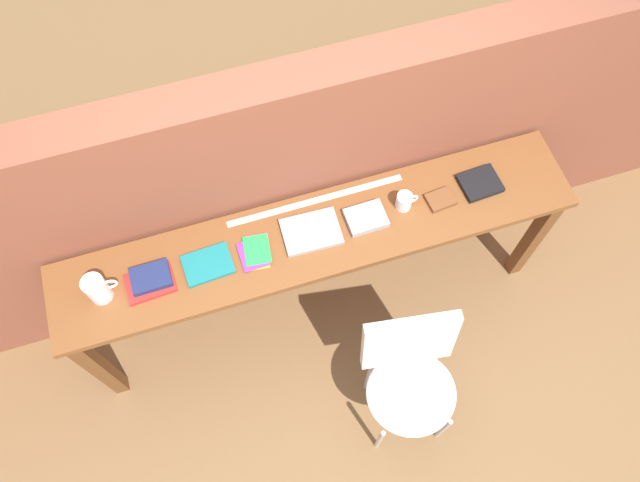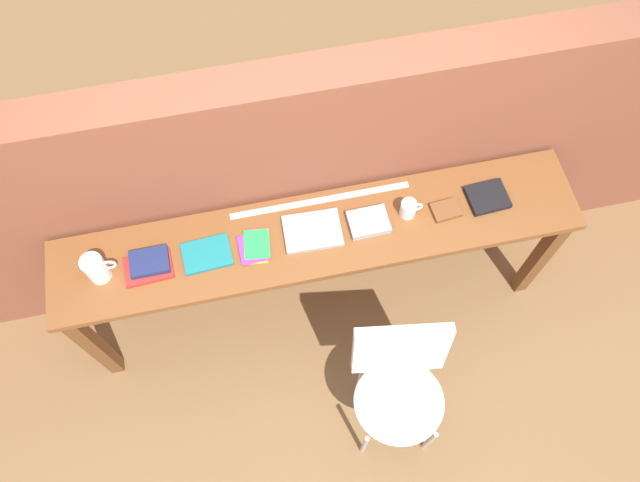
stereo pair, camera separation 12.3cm
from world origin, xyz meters
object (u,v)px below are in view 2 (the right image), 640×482
book_open_centre (312,231)px  mug (409,209)px  chair_white_moulded (399,384)px  book_repair_rightmost (487,197)px  pitcher_white (96,268)px  magazine_cycling (207,254)px  book_stack_leftmost (149,265)px  pamphlet_pile_colourful (255,247)px  leather_journal_brown (446,210)px

book_open_centre → mug: 0.46m
chair_white_moulded → book_repair_rightmost: size_ratio=4.76×
pitcher_white → book_open_centre: 0.98m
book_open_centre → mug: mug is taller
magazine_cycling → book_open_centre: (0.50, 0.02, 0.00)m
chair_white_moulded → magazine_cycling: 1.09m
pitcher_white → book_repair_rightmost: bearing=0.6°
magazine_cycling → pitcher_white: bearing=176.8°
magazine_cycling → book_stack_leftmost: bearing=178.2°
pamphlet_pile_colourful → leather_journal_brown: bearing=0.1°
book_repair_rightmost → mug: bearing=176.4°
pamphlet_pile_colourful → book_open_centre: 0.27m
pamphlet_pile_colourful → book_open_centre: book_open_centre is taller
chair_white_moulded → pitcher_white: 1.49m
book_open_centre → mug: size_ratio=2.43×
magazine_cycling → pamphlet_pile_colourful: size_ratio=1.16×
pitcher_white → book_repair_rightmost: pitcher_white is taller
book_open_centre → magazine_cycling: bearing=-175.9°
book_stack_leftmost → book_repair_rightmost: book_stack_leftmost is taller
pitcher_white → book_stack_leftmost: 0.23m
book_stack_leftmost → pitcher_white: bearing=178.4°
pamphlet_pile_colourful → book_stack_leftmost: bearing=180.0°
pitcher_white → pamphlet_pile_colourful: pitcher_white is taller
book_stack_leftmost → mug: bearing=1.3°
book_stack_leftmost → pamphlet_pile_colourful: book_stack_leftmost is taller
book_stack_leftmost → magazine_cycling: 0.26m
leather_journal_brown → book_stack_leftmost: bearing=174.9°
pitcher_white → pamphlet_pile_colourful: size_ratio=0.97×
book_open_centre → book_repair_rightmost: (0.85, 0.00, 0.00)m
book_stack_leftmost → book_repair_rightmost: 1.61m
magazine_cycling → book_repair_rightmost: (1.35, 0.02, 0.01)m
magazine_cycling → book_repair_rightmost: 1.35m
magazine_cycling → leather_journal_brown: 1.14m
pamphlet_pile_colourful → book_open_centre: (0.27, 0.02, 0.00)m
mug → leather_journal_brown: 0.18m
book_open_centre → book_repair_rightmost: book_repair_rightmost is taller
pamphlet_pile_colourful → book_repair_rightmost: 1.13m
pitcher_white → pamphlet_pile_colourful: 0.71m
mug → book_repair_rightmost: mug is taller
pitcher_white → book_open_centre: (0.98, 0.02, -0.07)m
book_open_centre → book_repair_rightmost: bearing=2.5°
book_stack_leftmost → book_repair_rightmost: size_ratio=1.19×
chair_white_moulded → book_open_centre: (-0.27, 0.70, 0.36)m
mug → leather_journal_brown: (0.18, -0.03, -0.03)m
mug → book_open_centre: bearing=-179.3°
magazine_cycling → leather_journal_brown: (1.14, -0.01, 0.00)m
book_open_centre → leather_journal_brown: (0.64, -0.02, 0.00)m
book_open_centre → book_repair_rightmost: 0.85m
pamphlet_pile_colourful → mug: mug is taller
chair_white_moulded → pitcher_white: size_ratio=4.85×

